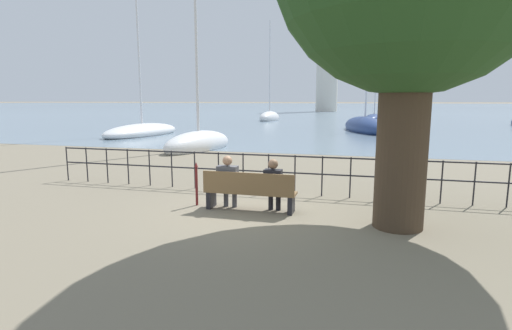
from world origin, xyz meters
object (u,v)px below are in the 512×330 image
(park_bench, at_px, (249,192))
(closed_umbrella, at_px, (196,181))
(sailboat_2, at_px, (142,131))
(sailboat_1, at_px, (374,118))
(sailboat_3, at_px, (365,127))
(seated_person_left, at_px, (228,179))
(seated_person_right, at_px, (273,183))
(sailboat_5, at_px, (199,142))
(harbor_lighthouse, at_px, (328,47))
(sailboat_4, at_px, (269,117))

(park_bench, distance_m, closed_umbrella, 1.36)
(park_bench, relative_size, sailboat_2, 0.17)
(closed_umbrella, xyz_separation_m, sailboat_1, (4.88, 44.20, -0.32))
(park_bench, bearing_deg, closed_umbrella, 173.74)
(sailboat_2, height_order, sailboat_3, sailboat_2)
(closed_umbrella, bearing_deg, park_bench, -6.26)
(park_bench, relative_size, seated_person_left, 1.70)
(seated_person_right, bearing_deg, sailboat_5, 121.40)
(sailboat_2, xyz_separation_m, sailboat_5, (7.26, -6.80, 0.10))
(harbor_lighthouse, bearing_deg, sailboat_1, -75.40)
(seated_person_left, height_order, sailboat_1, sailboat_1)
(sailboat_1, relative_size, sailboat_4, 0.77)
(seated_person_left, bearing_deg, sailboat_1, 84.75)
(park_bench, relative_size, harbor_lighthouse, 0.07)
(park_bench, height_order, sailboat_2, sailboat_2)
(seated_person_left, xyz_separation_m, harbor_lighthouse, (-5.30, 80.22, 12.97))
(sailboat_1, bearing_deg, park_bench, -87.13)
(seated_person_right, distance_m, sailboat_1, 44.37)
(sailboat_1, bearing_deg, harbor_lighthouse, 112.03)
(sailboat_3, bearing_deg, park_bench, -112.13)
(park_bench, distance_m, harbor_lighthouse, 81.58)
(seated_person_left, bearing_deg, sailboat_3, 83.08)
(sailboat_2, relative_size, sailboat_3, 1.41)
(sailboat_3, relative_size, sailboat_5, 0.69)
(sailboat_3, bearing_deg, sailboat_2, -169.84)
(seated_person_left, xyz_separation_m, sailboat_1, (4.07, 44.27, -0.42))
(park_bench, distance_m, seated_person_right, 0.58)
(closed_umbrella, bearing_deg, seated_person_right, -2.01)
(closed_umbrella, distance_m, harbor_lighthouse, 81.33)
(sailboat_5, bearing_deg, sailboat_4, 107.72)
(seated_person_left, bearing_deg, harbor_lighthouse, 93.78)
(seated_person_left, xyz_separation_m, sailboat_2, (-12.33, 16.84, -0.39))
(seated_person_left, xyz_separation_m, sailboat_5, (-5.06, 10.03, -0.29))
(sailboat_1, bearing_deg, sailboat_4, -150.92)
(closed_umbrella, height_order, sailboat_2, sailboat_2)
(seated_person_right, bearing_deg, sailboat_2, 128.49)
(seated_person_right, relative_size, sailboat_5, 0.10)
(closed_umbrella, relative_size, harbor_lighthouse, 0.04)
(sailboat_5, bearing_deg, seated_person_left, -51.87)
(sailboat_3, bearing_deg, closed_umbrella, -115.26)
(seated_person_right, relative_size, sailboat_4, 0.10)
(closed_umbrella, bearing_deg, sailboat_5, 113.10)
(seated_person_left, distance_m, sailboat_5, 11.24)
(seated_person_right, bearing_deg, park_bench, -171.23)
(park_bench, bearing_deg, sailboat_2, 127.24)
(closed_umbrella, xyz_separation_m, sailboat_3, (3.79, 24.43, -0.23))
(sailboat_4, bearing_deg, park_bench, -73.42)
(sailboat_3, bearing_deg, sailboat_1, 70.39)
(park_bench, height_order, seated_person_left, seated_person_left)
(park_bench, relative_size, sailboat_1, 0.22)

